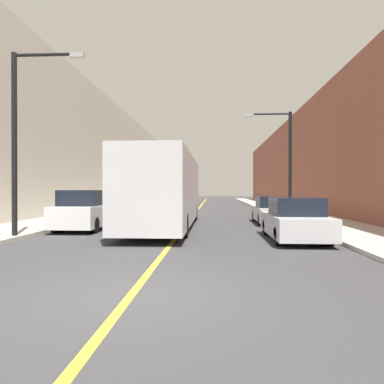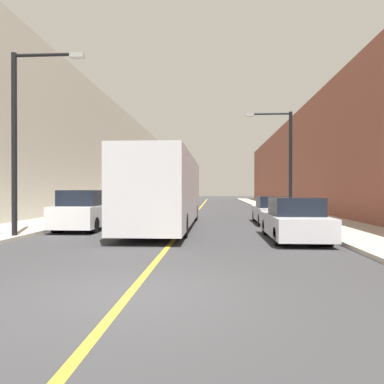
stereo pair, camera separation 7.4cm
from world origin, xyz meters
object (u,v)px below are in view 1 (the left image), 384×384
at_px(car_right_near, 295,221).
at_px(street_lamp_left, 21,130).
at_px(parked_suv_left, 86,211).
at_px(car_right_mid, 272,211).
at_px(street_lamp_right, 285,156).
at_px(bus, 167,190).

relative_size(car_right_near, street_lamp_left, 0.68).
bearing_deg(parked_suv_left, car_right_mid, 21.90).
distance_m(street_lamp_left, street_lamp_right, 14.28).
bearing_deg(car_right_mid, car_right_near, -91.90).
distance_m(bus, car_right_mid, 5.98).
height_order(parked_suv_left, car_right_near, parked_suv_left).
xyz_separation_m(parked_suv_left, street_lamp_right, (10.02, 5.42, 2.95)).
xyz_separation_m(street_lamp_left, street_lamp_right, (11.27, 8.78, -0.26)).
relative_size(bus, street_lamp_left, 1.90).
bearing_deg(bus, car_right_mid, 22.88).
relative_size(parked_suv_left, car_right_near, 0.99).
height_order(car_right_near, street_lamp_left, street_lamp_left).
xyz_separation_m(car_right_mid, street_lamp_left, (-10.23, -6.97, 3.38)).
bearing_deg(parked_suv_left, street_lamp_left, -110.41).
bearing_deg(car_right_near, street_lamp_right, 81.53).
relative_size(bus, parked_suv_left, 2.83).
distance_m(car_right_mid, street_lamp_right, 3.75).
distance_m(parked_suv_left, street_lamp_right, 11.77).
bearing_deg(street_lamp_right, car_right_near, -98.47).
distance_m(bus, street_lamp_left, 7.08).
xyz_separation_m(car_right_near, car_right_mid, (0.22, 6.65, -0.03)).
height_order(car_right_mid, street_lamp_right, street_lamp_right).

